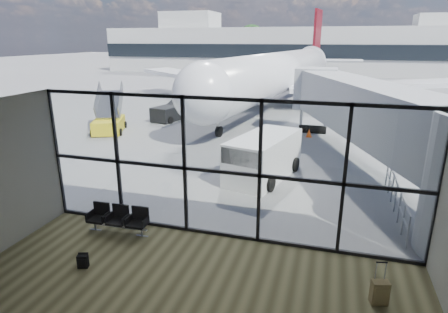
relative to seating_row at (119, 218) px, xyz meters
The scene contains 21 objects.
ground 40.82m from the seating_row, 85.37° to the left, with size 220.00×220.00×0.00m, color slate.
lounge_shell 5.69m from the seating_row, 51.33° to the right, with size 12.02×8.01×4.51m.
glass_curtain_wall 3.79m from the seating_row, 11.80° to the left, with size 12.10×0.12×4.50m.
jet_bridge 11.51m from the seating_row, 43.45° to the left, with size 8.00×16.50×4.33m.
apron_railing 9.83m from the seating_row, 25.22° to the left, with size 0.06×5.46×1.11m.
far_terminal 62.83m from the seating_row, 87.53° to the left, with size 80.00×12.20×11.00m.
tree_0 83.91m from the seating_row, 119.85° to the left, with size 4.95×4.95×7.12m.
tree_1 81.12m from the seating_row, 116.16° to the left, with size 5.61×5.61×8.07m.
tree_2 78.71m from the seating_row, 112.23° to the left, with size 6.27×6.27×9.03m.
tree_3 76.57m from the seating_row, 108.06° to the left, with size 4.95×4.95×7.12m.
tree_4 74.96m from the seating_row, 103.69° to the left, with size 5.61×5.61×8.07m.
tree_5 73.82m from the seating_row, 99.15° to the left, with size 6.27×6.27×9.03m.
seating_row is the anchor object (origin of this frame).
backpack 2.14m from the seating_row, 86.66° to the right, with size 0.32×0.32×0.42m.
suitcase 7.99m from the seating_row, ahead, with size 0.44×0.36×1.08m.
airliner 27.49m from the seating_row, 87.12° to the left, with size 32.53×37.86×9.78m.
service_van 7.26m from the seating_row, 60.68° to the left, with size 3.00×4.82×1.95m.
belt_loader 17.88m from the seating_row, 108.59° to the left, with size 2.34×4.46×1.96m.
mobile_stairs 14.59m from the seating_row, 123.95° to the left, with size 2.95×4.01×2.57m.
traffic_cone_a 15.36m from the seating_row, 70.82° to the left, with size 0.38×0.38×0.54m.
traffic_cone_c 17.82m from the seating_row, 62.27° to the left, with size 0.38×0.38×0.55m.
Camera 1 is at (3.14, -10.32, 6.09)m, focal length 30.00 mm.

